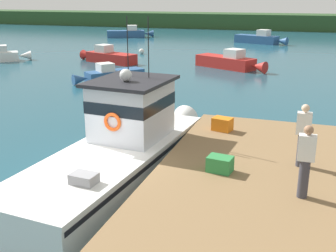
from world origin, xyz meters
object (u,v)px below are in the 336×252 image
at_px(deckhand_by_the_boat, 306,160).
at_px(deckhand_further_back, 303,134).
at_px(main_fishing_boat, 123,149).
at_px(moored_boat_near_channel, 260,39).
at_px(moored_boat_far_right, 108,56).
at_px(crate_stack_mid_dock, 220,164).
at_px(moored_boat_far_left, 110,75).
at_px(mooring_buoy_inshore, 142,51).
at_px(moored_boat_outer_mooring, 129,33).
at_px(crate_single_by_cleat, 222,124).
at_px(mooring_buoy_outer, 114,84).
at_px(moored_boat_mid_harbor, 230,62).

relative_size(deckhand_by_the_boat, deckhand_further_back, 1.00).
bearing_deg(deckhand_by_the_boat, deckhand_further_back, 92.71).
height_order(main_fishing_boat, deckhand_by_the_boat, main_fishing_boat).
height_order(moored_boat_near_channel, moored_boat_far_right, moored_boat_near_channel).
bearing_deg(crate_stack_mid_dock, main_fishing_boat, 160.72).
relative_size(moored_boat_far_left, mooring_buoy_inshore, 8.33).
xyz_separation_m(deckhand_by_the_boat, deckhand_further_back, (-0.08, 1.78, 0.00)).
height_order(crate_stack_mid_dock, moored_boat_outer_mooring, crate_stack_mid_dock).
bearing_deg(moored_boat_near_channel, crate_stack_mid_dock, -85.12).
distance_m(crate_single_by_cleat, moored_boat_far_right, 22.86).
distance_m(mooring_buoy_inshore, mooring_buoy_outer, 15.07).
bearing_deg(moored_boat_far_left, mooring_buoy_outer, -58.88).
relative_size(deckhand_by_the_boat, mooring_buoy_outer, 3.84).
distance_m(main_fishing_boat, deckhand_further_back, 5.14).
bearing_deg(deckhand_by_the_boat, moored_boat_near_channel, 97.52).
relative_size(moored_boat_far_left, moored_boat_near_channel, 0.68).
relative_size(main_fishing_boat, crate_stack_mid_dock, 16.54).
relative_size(crate_stack_mid_dock, mooring_buoy_outer, 1.41).
relative_size(crate_single_by_cleat, moored_boat_mid_harbor, 0.10).
height_order(deckhand_further_back, moored_boat_far_right, deckhand_further_back).
relative_size(moored_boat_near_channel, moored_boat_far_right, 1.10).
xyz_separation_m(moored_boat_mid_harbor, mooring_buoy_outer, (-5.42, -9.10, -0.31)).
xyz_separation_m(crate_single_by_cleat, moored_boat_far_left, (-9.62, 11.52, -1.00)).
xyz_separation_m(deckhand_by_the_boat, moored_boat_far_right, (-15.83, 22.63, -1.56)).
relative_size(deckhand_by_the_boat, moored_boat_far_right, 0.29).
relative_size(crate_stack_mid_dock, moored_boat_mid_harbor, 0.10).
xyz_separation_m(moored_boat_near_channel, mooring_buoy_outer, (-5.69, -27.12, -0.33)).
relative_size(main_fishing_boat, deckhand_further_back, 6.09).
distance_m(deckhand_by_the_boat, mooring_buoy_outer, 17.77).
relative_size(crate_single_by_cleat, moored_boat_outer_mooring, 0.10).
relative_size(moored_boat_far_left, mooring_buoy_outer, 10.00).
height_order(moored_boat_outer_mooring, mooring_buoy_inshore, moored_boat_outer_mooring).
relative_size(main_fishing_boat, mooring_buoy_outer, 23.35).
distance_m(moored_boat_outer_mooring, mooring_buoy_outer, 31.42).
xyz_separation_m(deckhand_further_back, moored_boat_far_left, (-12.09, 13.79, -1.64)).
distance_m(moored_boat_far_right, moored_boat_outer_mooring, 21.46).
bearing_deg(moored_boat_outer_mooring, deckhand_further_back, -61.23).
distance_m(crate_single_by_cleat, mooring_buoy_inshore, 27.31).
height_order(main_fishing_boat, crate_single_by_cleat, main_fishing_boat).
height_order(moored_boat_near_channel, moored_boat_mid_harbor, moored_boat_near_channel).
bearing_deg(mooring_buoy_inshore, moored_boat_near_channel, 52.47).
distance_m(moored_boat_near_channel, mooring_buoy_inshore, 15.87).
height_order(crate_stack_mid_dock, deckhand_by_the_boat, deckhand_by_the_boat).
relative_size(main_fishing_boat, moored_boat_near_channel, 1.58).
bearing_deg(main_fishing_boat, deckhand_further_back, -1.27).
distance_m(main_fishing_boat, moored_boat_far_right, 23.35).
distance_m(moored_boat_mid_harbor, moored_boat_outer_mooring, 26.34).
relative_size(moored_boat_near_channel, mooring_buoy_inshore, 12.29).
bearing_deg(moored_boat_outer_mooring, deckhand_by_the_boat, -62.16).
bearing_deg(deckhand_by_the_boat, crate_stack_mid_dock, 158.10).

